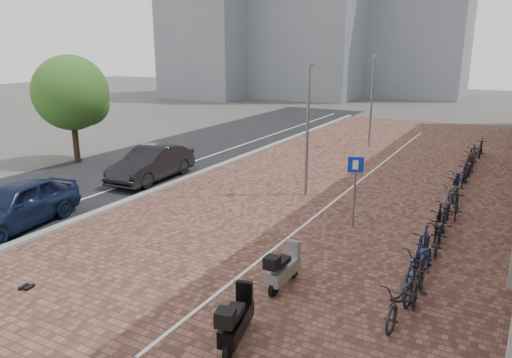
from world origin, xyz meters
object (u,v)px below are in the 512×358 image
object	(u,v)px
parking_sign	(355,181)
scooter_mid	(236,318)
car_navy	(14,205)
scooter_front	(284,267)
car_dark	(152,164)

from	to	relation	value
parking_sign	scooter_mid	bearing A→B (deg)	-113.72
car_navy	scooter_front	bearing A→B (deg)	-5.07
car_dark	scooter_mid	distance (m)	13.73
car_navy	scooter_mid	xyz separation A→B (m)	(10.20, -2.10, -0.25)
scooter_mid	car_dark	bearing A→B (deg)	124.47
scooter_front	parking_sign	size ratio (longest dim) A/B	0.65
car_dark	parking_sign	world-z (taller)	parking_sign
scooter_front	car_dark	bearing A→B (deg)	148.17
scooter_mid	car_navy	bearing A→B (deg)	154.88
parking_sign	car_dark	bearing A→B (deg)	148.50
parking_sign	scooter_front	bearing A→B (deg)	-116.17
car_navy	car_dark	bearing A→B (deg)	81.46
scooter_front	parking_sign	world-z (taller)	parking_sign
car_dark	parking_sign	xyz separation A→B (m)	(10.25, -1.47, 0.91)
car_navy	parking_sign	size ratio (longest dim) A/B	1.93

